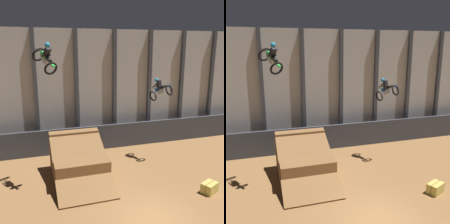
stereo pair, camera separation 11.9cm
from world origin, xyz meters
TOP-DOWN VIEW (x-y plane):
  - ground_plane at (0.00, 0.00)m, footprint 60.00×60.00m
  - arena_back_wall at (-0.00, 10.48)m, footprint 32.00×0.40m
  - lower_barrier at (0.00, 9.13)m, footprint 31.36×0.20m
  - dirt_ramp at (-2.43, 5.33)m, footprint 3.18×4.90m
  - rider_bike_left_air at (-4.07, 4.75)m, footprint 1.37×1.85m
  - rider_bike_right_air at (3.50, 6.37)m, footprint 1.41×1.82m
  - hay_bale_trackside at (4.03, 1.23)m, footprint 1.07×0.92m

SIDE VIEW (x-z plane):
  - ground_plane at x=0.00m, z-range 0.00..0.00m
  - hay_bale_trackside at x=4.03m, z-range -0.01..0.57m
  - dirt_ramp at x=-2.43m, z-range -0.42..2.19m
  - lower_barrier at x=0.00m, z-range 0.00..1.91m
  - arena_back_wall at x=0.00m, z-range 0.00..9.09m
  - rider_bike_right_air at x=3.50m, z-range 4.08..5.74m
  - rider_bike_left_air at x=-4.07m, z-range 6.34..8.03m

